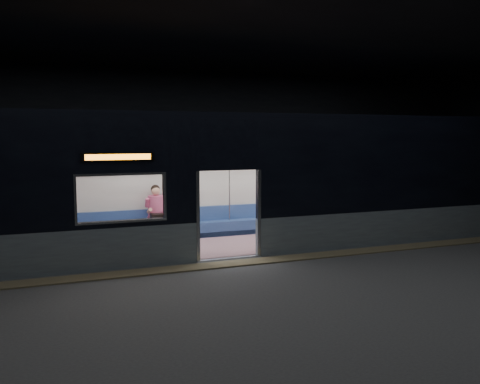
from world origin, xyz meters
TOP-DOWN VIEW (x-y plane):
  - station_floor at (0.00, 0.00)m, footprint 24.00×14.00m
  - station_envelope at (0.00, 0.00)m, footprint 24.00×14.00m
  - tactile_strip at (0.00, 0.55)m, footprint 22.80×0.50m
  - metro_car at (-0.00, 2.54)m, footprint 18.00×3.04m
  - passenger at (-1.14, 3.55)m, footprint 0.48×0.79m
  - handbag at (-1.18, 3.29)m, footprint 0.42×0.40m
  - transit_map at (4.17, 3.85)m, footprint 0.97×0.03m

SIDE VIEW (x-z plane):
  - station_floor at x=0.00m, z-range -0.01..0.00m
  - tactile_strip at x=0.00m, z-range 0.00..0.03m
  - handbag at x=-1.18m, z-range 0.63..0.80m
  - passenger at x=-1.14m, z-range 0.10..1.59m
  - transit_map at x=4.17m, z-range 1.15..1.78m
  - metro_car at x=0.00m, z-range 0.17..3.52m
  - station_envelope at x=0.00m, z-range 1.16..6.16m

